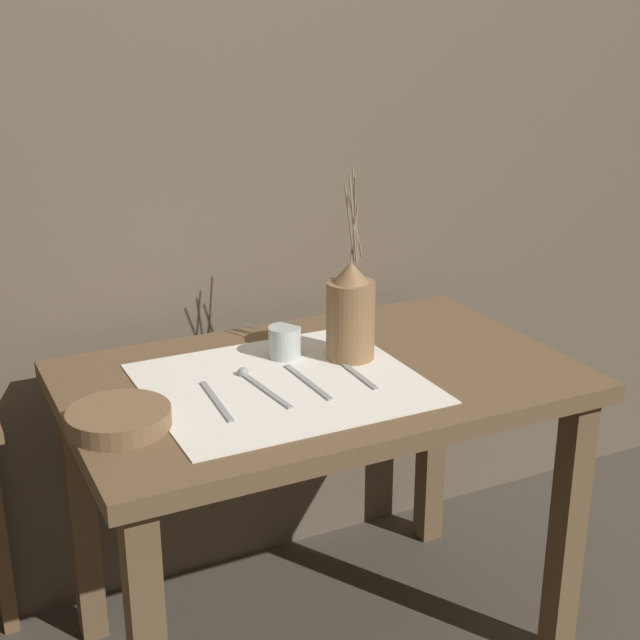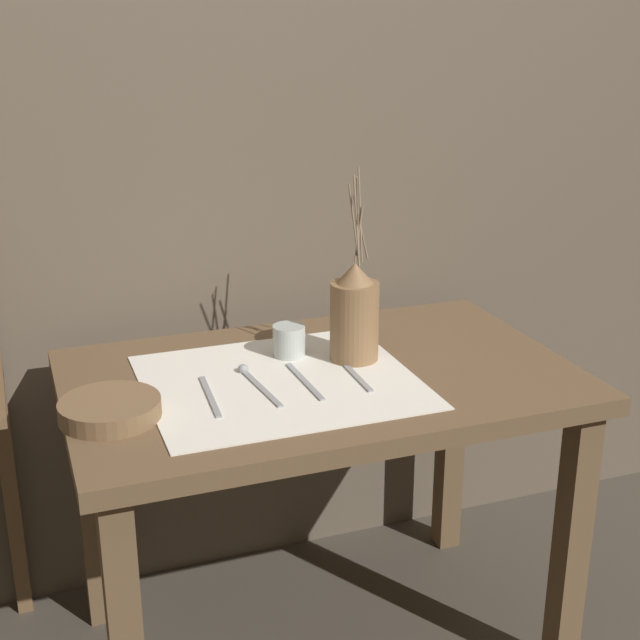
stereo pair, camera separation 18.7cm
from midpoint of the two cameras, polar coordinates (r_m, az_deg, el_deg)
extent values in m
cube|color=brown|center=(2.19, -7.78, 12.78)|extent=(7.00, 0.06, 2.40)
cube|color=brown|center=(1.92, -2.76, -3.99)|extent=(1.08, 0.68, 0.04)
cube|color=brown|center=(2.10, 13.06, -13.15)|extent=(0.06, 0.06, 0.67)
cube|color=brown|center=(2.21, -17.39, -11.84)|extent=(0.06, 0.06, 0.67)
cube|color=brown|center=(2.50, 5.03, -7.18)|extent=(0.06, 0.06, 0.67)
cube|color=white|center=(1.86, -5.29, -4.11)|extent=(0.56, 0.49, 0.00)
cylinder|color=olive|center=(1.95, -0.77, -0.10)|extent=(0.11, 0.11, 0.18)
cone|color=olive|center=(1.92, -0.78, 3.04)|extent=(0.08, 0.08, 0.04)
cylinder|color=#847056|center=(1.90, -0.54, 6.75)|extent=(0.01, 0.04, 0.20)
cylinder|color=#847056|center=(1.92, -0.52, 6.00)|extent=(0.04, 0.01, 0.14)
cylinder|color=#847056|center=(1.89, -0.93, 6.22)|extent=(0.03, 0.01, 0.17)
cylinder|color=#847056|center=(1.91, -0.61, 5.53)|extent=(0.02, 0.01, 0.12)
cylinder|color=#847056|center=(1.87, -0.64, 6.43)|extent=(0.03, 0.05, 0.19)
cylinder|color=#847056|center=(1.88, -0.72, 6.38)|extent=(0.01, 0.05, 0.19)
cylinder|color=brown|center=(1.72, -15.82, -6.18)|extent=(0.19, 0.19, 0.04)
cylinder|color=#B7C1BC|center=(1.98, -4.98, -1.45)|extent=(0.07, 0.07, 0.07)
cube|color=#939399|center=(1.79, -9.64, -5.20)|extent=(0.02, 0.20, 0.00)
cube|color=#939399|center=(1.82, -6.43, -4.56)|extent=(0.03, 0.20, 0.00)
sphere|color=#939399|center=(1.91, -7.77, -3.42)|extent=(0.02, 0.02, 0.02)
cube|color=#939399|center=(1.85, -3.69, -4.03)|extent=(0.02, 0.20, 0.00)
cube|color=#939399|center=(1.90, -0.63, -3.39)|extent=(0.02, 0.20, 0.00)
sphere|color=#939399|center=(1.98, -1.84, -2.30)|extent=(0.02, 0.02, 0.02)
camera|label=1|loc=(0.09, -92.86, -1.01)|focal=50.00mm
camera|label=2|loc=(0.09, 87.14, 1.01)|focal=50.00mm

